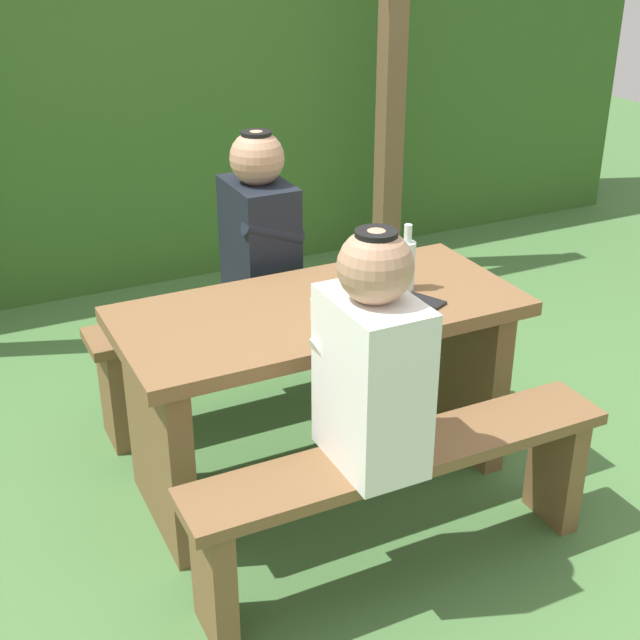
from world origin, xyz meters
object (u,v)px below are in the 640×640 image
picnic_table (320,362)px  drinking_glass (321,310)px  bench_far (259,336)px  person_white_shirt (372,359)px  cell_phone (424,301)px  bottle_left (407,263)px  person_black_coat (260,229)px  bench_near (401,485)px

picnic_table → drinking_glass: drinking_glass is taller
picnic_table → bench_far: 0.59m
picnic_table → bench_far: (0.00, 0.57, -0.15)m
person_white_shirt → drinking_glass: (0.06, 0.46, -0.05)m
bench_far → cell_phone: (0.33, -0.71, 0.38)m
bottle_left → bench_far: bearing=119.9°
bench_far → person_black_coat: (0.01, -0.00, 0.47)m
person_black_coat → bottle_left: person_black_coat is taller
bench_far → bench_near: bearing=-90.0°
bench_near → cell_phone: 0.67m
picnic_table → drinking_glass: bearing=-115.3°
bottle_left → picnic_table: bearing=178.1°
person_black_coat → drinking_glass: bearing=-95.6°
drinking_glass → bottle_left: bottle_left is taller
picnic_table → bottle_left: size_ratio=5.80×
person_white_shirt → drinking_glass: bearing=82.2°
bottle_left → person_white_shirt: bearing=-128.9°
bottle_left → cell_phone: (-0.00, -0.13, -0.09)m
person_black_coat → picnic_table: bearing=-91.4°
bench_near → cell_phone: size_ratio=10.00×
picnic_table → person_black_coat: bearing=88.6°
picnic_table → person_black_coat: 0.65m
bench_far → person_white_shirt: person_white_shirt is taller
picnic_table → person_white_shirt: 0.66m
person_white_shirt → bottle_left: size_ratio=2.98×
picnic_table → bench_far: bearing=90.0°
bench_far → picnic_table: bearing=-90.0°
drinking_glass → person_white_shirt: bearing=-97.8°
picnic_table → cell_phone: size_ratio=10.00×
bench_near → bench_far: size_ratio=1.00×
bench_near → bench_far: (0.00, 1.14, 0.00)m
picnic_table → bench_near: picnic_table is taller
person_white_shirt → bottle_left: person_white_shirt is taller
bench_near → person_white_shirt: (-0.12, 0.00, 0.47)m
person_white_shirt → drinking_glass: size_ratio=9.40×
picnic_table → person_black_coat: (0.01, 0.57, 0.31)m
person_black_coat → drinking_glass: (-0.07, -0.68, -0.05)m
person_white_shirt → cell_phone: person_white_shirt is taller
person_black_coat → drinking_glass: person_black_coat is taller
bench_far → bottle_left: bearing=-60.1°
cell_phone → bench_far: bearing=89.1°
drinking_glass → person_black_coat: bearing=84.4°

